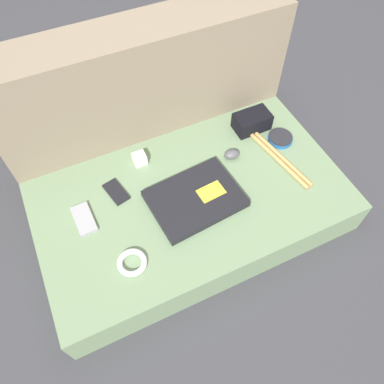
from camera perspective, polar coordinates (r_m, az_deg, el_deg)
ground_plane at (r=1.45m, az=0.00°, el=-3.86°), size 8.00×8.00×0.00m
couch_seat at (r=1.38m, az=0.00°, el=-2.25°), size 1.09×0.62×0.15m
couch_backrest at (r=1.48m, az=-7.00°, el=14.44°), size 1.09×0.20×0.56m
laptop at (r=1.29m, az=0.63°, el=-0.94°), size 0.33×0.25×0.03m
computer_mouse at (r=1.42m, az=6.09°, el=5.75°), size 0.07×0.05×0.03m
speaker_puck at (r=1.51m, az=13.31°, el=7.96°), size 0.10×0.10×0.02m
phone_silver at (r=1.31m, az=-16.15°, el=-3.97°), size 0.06×0.12×0.01m
phone_black at (r=1.35m, az=-11.51°, el=0.03°), size 0.08×0.11×0.01m
camera_pouch at (r=1.52m, az=9.11°, el=10.58°), size 0.14×0.09×0.07m
charger_brick at (r=1.40m, az=-8.00°, el=5.04°), size 0.05×0.05×0.04m
cable_coil at (r=1.20m, az=-9.12°, el=-10.56°), size 0.10×0.10×0.02m
drumstick_pair at (r=1.45m, az=12.64°, el=5.59°), size 0.10×0.36×0.02m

